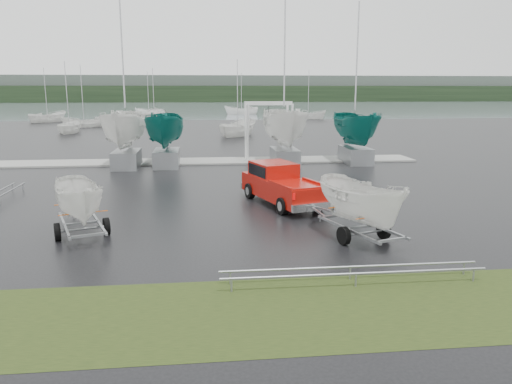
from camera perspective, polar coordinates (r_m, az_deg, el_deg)
name	(u,v)px	position (r m, az deg, el deg)	size (l,w,h in m)	color
ground_plane	(200,205)	(22.05, -6.45, -1.43)	(120.00, 120.00, 0.00)	black
lake	(200,110)	(121.58, -6.42, 9.32)	(300.00, 300.00, 0.00)	gray
grass_verge	(199,315)	(11.61, -6.48, -13.83)	(40.00, 40.00, 0.00)	black
dock	(200,161)	(34.83, -6.44, 3.51)	(30.00, 3.00, 0.12)	gray
treeline	(200,94)	(191.49, -6.43, 11.08)	(300.00, 8.00, 6.00)	black
far_hill	(200,88)	(199.48, -6.45, 11.68)	(300.00, 6.00, 10.00)	#4C5651
pickup_truck	(280,183)	(22.08, 2.72, 1.06)	(3.27, 5.53, 1.74)	#9C0F08
trailer_hitched	(363,164)	(16.66, 12.18, 3.11)	(2.21, 3.79, 4.73)	gray
trailer_parked	(77,167)	(17.82, -19.76, 2.72)	(2.32, 3.79, 4.43)	gray
boat_hoist	(268,123)	(34.87, 1.41, 7.92)	(3.30, 2.18, 4.12)	silver
keelboat_0	(124,102)	(32.84, -14.88, 9.87)	(2.60, 3.20, 10.78)	gray
keelboat_1	(165,107)	(32.77, -10.37, 9.55)	(2.43, 3.20, 7.55)	gray
keelboat_2	(285,100)	(32.95, 3.37, 10.42)	(2.66, 3.20, 10.84)	gray
keelboat_3	(357,107)	(34.41, 11.50, 9.51)	(2.39, 3.20, 10.56)	gray
mast_rack_2	(353,270)	(13.42, 11.04, -8.76)	(7.00, 0.56, 0.06)	gray
moored_boat_0	(70,133)	(61.54, -20.52, 6.36)	(2.17, 2.23, 10.87)	silver
moored_boat_1	(155,122)	(78.15, -11.52, 7.85)	(3.09, 3.17, 11.99)	silver
moored_boat_2	(238,135)	(54.40, -2.10, 6.47)	(3.62, 3.65, 11.53)	silver
moored_boat_3	(308,119)	(84.47, 5.96, 8.30)	(3.15, 3.13, 11.05)	silver
moored_boat_4	(48,122)	(82.47, -22.68, 7.38)	(3.51, 3.52, 11.30)	silver
moored_boat_5	(241,114)	(99.39, -1.67, 8.87)	(3.01, 2.95, 11.41)	silver
moored_boat_6	(149,116)	(93.89, -12.12, 8.45)	(3.29, 3.27, 11.12)	silver
moored_boat_7	(84,127)	(69.93, -19.02, 7.02)	(2.74, 2.70, 10.85)	silver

